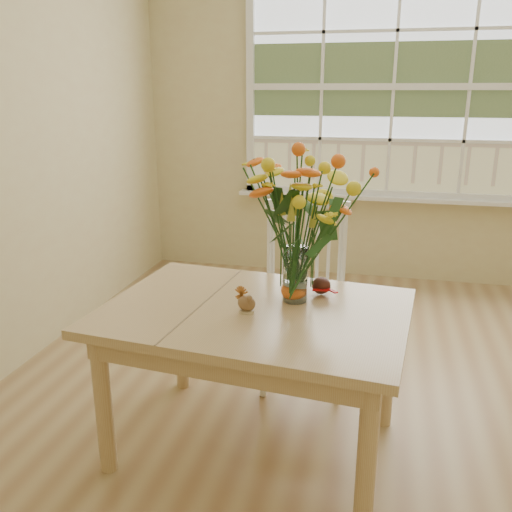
# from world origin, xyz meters

# --- Properties ---
(floor) EXTENTS (4.00, 4.50, 0.01)m
(floor) POSITION_xyz_m (0.00, 0.00, -0.01)
(floor) COLOR #9E774C
(floor) RESTS_ON ground
(wall_back) EXTENTS (4.00, 0.02, 2.70)m
(wall_back) POSITION_xyz_m (0.00, 2.25, 1.35)
(wall_back) COLOR #D2BD86
(wall_back) RESTS_ON floor
(window) EXTENTS (2.42, 0.12, 1.74)m
(window) POSITION_xyz_m (0.00, 2.21, 1.53)
(window) COLOR silver
(window) RESTS_ON wall_back
(dining_table) EXTENTS (1.32, 1.00, 0.66)m
(dining_table) POSITION_xyz_m (-0.51, -0.23, 0.57)
(dining_table) COLOR tan
(dining_table) RESTS_ON floor
(windsor_chair) EXTENTS (0.49, 0.47, 0.95)m
(windsor_chair) POSITION_xyz_m (-0.40, 0.45, 0.53)
(windsor_chair) COLOR white
(windsor_chair) RESTS_ON floor
(flower_vase) EXTENTS (0.49, 0.49, 0.59)m
(flower_vase) POSITION_xyz_m (-0.36, -0.10, 1.02)
(flower_vase) COLOR white
(flower_vase) RESTS_ON dining_table
(pumpkin) EXTENTS (0.11, 0.11, 0.09)m
(pumpkin) POSITION_xyz_m (-0.37, -0.11, 0.71)
(pumpkin) COLOR #CA4E17
(pumpkin) RESTS_ON dining_table
(turkey_figurine) EXTENTS (0.09, 0.08, 0.10)m
(turkey_figurine) POSITION_xyz_m (-0.53, -0.28, 0.70)
(turkey_figurine) COLOR #CCB78C
(turkey_figurine) RESTS_ON dining_table
(dark_gourd) EXTENTS (0.13, 0.11, 0.07)m
(dark_gourd) POSITION_xyz_m (-0.26, -0.01, 0.70)
(dark_gourd) COLOR #38160F
(dark_gourd) RESTS_ON dining_table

